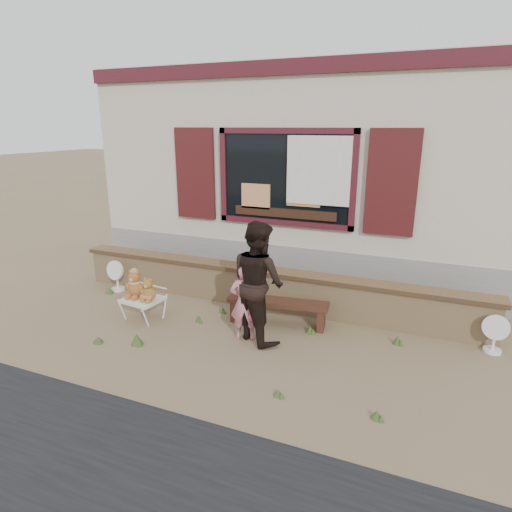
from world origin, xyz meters
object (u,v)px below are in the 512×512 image
at_px(bench, 278,307).
at_px(teddy_bear_left, 135,283).
at_px(folding_chair, 143,300).
at_px(teddy_bear_right, 149,289).
at_px(child, 244,302).
at_px(adult, 258,282).

distance_m(bench, teddy_bear_left, 2.25).
relative_size(folding_chair, teddy_bear_right, 1.68).
xyz_separation_m(folding_chair, teddy_bear_left, (-0.14, 0.02, 0.26)).
height_order(bench, teddy_bear_left, teddy_bear_left).
distance_m(folding_chair, teddy_bear_left, 0.29).
bearing_deg(folding_chair, bench, 24.86).
bearing_deg(bench, teddy_bear_left, -171.10).
relative_size(child, adult, 0.65).
xyz_separation_m(folding_chair, child, (1.74, -0.00, 0.25)).
bearing_deg(teddy_bear_right, bench, 26.56).
relative_size(teddy_bear_right, child, 0.33).
distance_m(teddy_bear_left, child, 1.88).
distance_m(bench, folding_chair, 2.11).
relative_size(folding_chair, adult, 0.36).
height_order(folding_chair, teddy_bear_right, teddy_bear_right).
relative_size(bench, adult, 0.91).
bearing_deg(bench, teddy_bear_right, -167.89).
relative_size(teddy_bear_right, adult, 0.22).
height_order(bench, folding_chair, bench).
distance_m(child, adult, 0.36).
distance_m(bench, child, 0.74).
bearing_deg(teddy_bear_right, folding_chair, 180.00).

